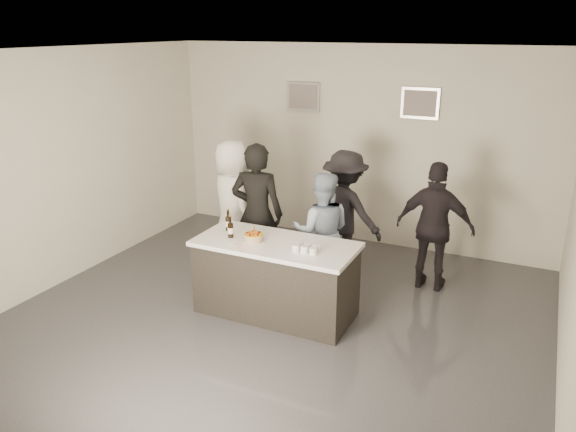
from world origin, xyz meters
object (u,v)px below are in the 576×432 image
at_px(bar_counter, 276,278).
at_px(person_main_black, 257,214).
at_px(cake, 254,238).
at_px(beer_bottle_a, 228,220).
at_px(beer_bottle_b, 230,227).
at_px(person_guest_right, 435,227).
at_px(person_guest_back, 344,212).
at_px(person_main_blue, 322,232).
at_px(person_guest_left, 232,203).

xyz_separation_m(bar_counter, person_main_black, (-0.62, 0.72, 0.48)).
bearing_deg(cake, person_main_black, 115.44).
bearing_deg(beer_bottle_a, person_main_black, 83.84).
xyz_separation_m(beer_bottle_a, beer_bottle_b, (0.14, -0.19, 0.00)).
bearing_deg(person_guest_right, person_guest_back, -1.87).
xyz_separation_m(person_main_blue, person_guest_right, (1.29, 0.62, 0.06)).
height_order(beer_bottle_b, person_main_black, person_main_black).
height_order(cake, beer_bottle_b, beer_bottle_b).
relative_size(beer_bottle_b, person_guest_back, 0.15).
xyz_separation_m(bar_counter, cake, (-0.25, -0.07, 0.49)).
distance_m(person_main_black, person_main_blue, 0.87).
distance_m(beer_bottle_a, person_guest_back, 1.74).
bearing_deg(person_guest_right, person_guest_left, 8.04).
bearing_deg(person_guest_back, beer_bottle_a, 68.06).
height_order(beer_bottle_a, person_main_blue, person_main_blue).
xyz_separation_m(beer_bottle_a, person_guest_left, (-0.55, 1.03, -0.15)).
xyz_separation_m(bar_counter, beer_bottle_a, (-0.69, 0.11, 0.58)).
height_order(bar_counter, person_main_black, person_main_black).
bearing_deg(beer_bottle_b, cake, 2.23).
relative_size(bar_counter, person_main_black, 1.00).
bearing_deg(person_guest_left, bar_counter, 172.78).
xyz_separation_m(person_guest_right, person_guest_back, (-1.23, 0.06, 0.01)).
bearing_deg(person_main_black, person_guest_back, -149.72).
relative_size(cake, person_guest_back, 0.13).
bearing_deg(person_main_blue, person_main_black, -10.74).
bearing_deg(person_guest_back, person_guest_left, 26.94).
xyz_separation_m(cake, person_main_black, (-0.37, 0.78, -0.00)).
distance_m(person_guest_left, person_guest_back, 1.57).
bearing_deg(person_main_black, person_guest_left, -46.12).
distance_m(bar_counter, cake, 0.55).
bearing_deg(person_guest_right, cake, 42.29).
bearing_deg(bar_counter, beer_bottle_b, -171.53).
relative_size(person_main_black, person_guest_left, 1.05).
bearing_deg(bar_counter, person_main_black, 130.98).
height_order(person_guest_left, person_guest_back, person_guest_left).
bearing_deg(cake, person_main_blue, 62.89).
bearing_deg(cake, bar_counter, 15.65).
height_order(person_main_black, person_main_blue, person_main_black).
relative_size(cake, person_guest_right, 0.14).
relative_size(bar_counter, beer_bottle_b, 7.15).
bearing_deg(person_guest_right, beer_bottle_a, 32.89).
bearing_deg(beer_bottle_b, bar_counter, 8.47).
bearing_deg(bar_counter, person_guest_right, 44.24).
bearing_deg(bar_counter, person_main_blue, 75.27).
bearing_deg(person_guest_left, person_main_blue, -155.69).
distance_m(person_main_black, person_guest_right, 2.26).
height_order(bar_counter, person_guest_right, person_guest_right).
relative_size(cake, beer_bottle_b, 0.88).
distance_m(beer_bottle_a, person_main_black, 0.62).
distance_m(person_guest_right, person_guest_back, 1.23).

